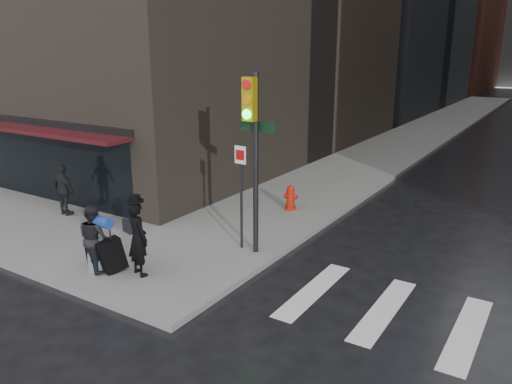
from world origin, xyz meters
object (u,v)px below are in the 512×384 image
man_overcoat (132,241)px  man_jeans (95,238)px  man_greycoat (64,190)px  traffic_light (252,140)px  fire_hydrant (290,199)px

man_overcoat → man_jeans: bearing=34.8°
man_jeans → man_greycoat: (-4.05, 2.25, 0.01)m
man_overcoat → traffic_light: traffic_light is taller
man_jeans → fire_hydrant: size_ratio=1.99×
man_jeans → man_overcoat: bearing=-147.9°
man_overcoat → traffic_light: (1.62, 2.52, 2.10)m
man_greycoat → fire_hydrant: man_greycoat is taller
man_greycoat → traffic_light: 6.91m
man_overcoat → fire_hydrant: size_ratio=2.39×
man_jeans → traffic_light: (2.52, 2.82, 2.10)m
man_greycoat → traffic_light: bearing=-168.7°
traffic_light → fire_hydrant: bearing=106.6°
man_overcoat → fire_hydrant: man_overcoat is taller
man_jeans → man_greycoat: 4.63m
man_overcoat → man_greycoat: man_overcoat is taller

